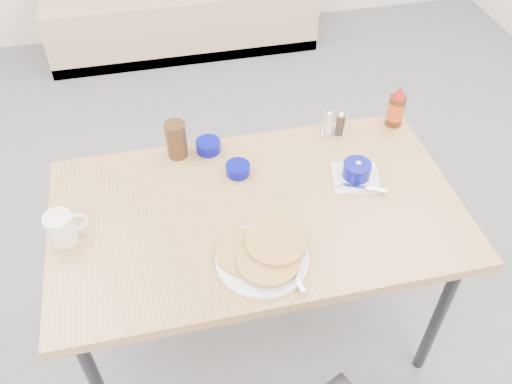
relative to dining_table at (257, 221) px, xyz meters
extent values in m
plane|color=slate|center=(0.00, -0.25, -0.70)|extent=(6.00, 6.00, 0.00)
cube|color=tan|center=(0.00, 2.47, -0.47)|extent=(1.90, 0.55, 0.45)
cube|color=#2D2D33|center=(0.00, 2.47, -0.66)|extent=(1.90, 0.55, 0.08)
cube|color=tan|center=(0.00, 0.00, 0.04)|extent=(1.40, 0.80, 0.04)
cylinder|color=#2D2D33|center=(0.62, -0.32, -0.34)|extent=(0.04, 0.04, 0.72)
cylinder|color=#2D2D33|center=(-0.62, 0.32, -0.34)|extent=(0.04, 0.04, 0.72)
cylinder|color=#2D2D33|center=(0.62, 0.32, -0.34)|extent=(0.04, 0.04, 0.72)
cylinder|color=white|center=(-0.03, -0.23, 0.07)|extent=(0.29, 0.29, 0.01)
cylinder|color=tan|center=(-0.08, -0.19, 0.08)|extent=(0.19, 0.19, 0.01)
cylinder|color=tan|center=(-0.02, -0.25, 0.10)|extent=(0.19, 0.19, 0.01)
cylinder|color=tan|center=(0.02, -0.19, 0.11)|extent=(0.19, 0.19, 0.01)
cube|color=silver|center=(0.04, -0.31, 0.08)|extent=(0.04, 0.13, 0.01)
cylinder|color=white|center=(-0.64, 0.00, 0.11)|extent=(0.09, 0.09, 0.10)
cylinder|color=black|center=(-0.64, 0.00, 0.16)|extent=(0.08, 0.08, 0.00)
torus|color=white|center=(-0.59, 0.02, 0.12)|extent=(0.08, 0.03, 0.08)
cube|color=white|center=(0.38, 0.07, 0.06)|extent=(0.20, 0.20, 0.00)
cylinder|color=white|center=(0.38, 0.07, 0.07)|extent=(0.16, 0.16, 0.01)
cylinder|color=#05097A|center=(0.38, 0.07, 0.10)|extent=(0.10, 0.10, 0.05)
cylinder|color=white|center=(0.38, 0.07, 0.12)|extent=(0.09, 0.09, 0.01)
cube|color=#F4DB60|center=(0.39, 0.08, 0.13)|extent=(0.02, 0.02, 0.01)
cube|color=silver|center=(0.38, 0.01, 0.08)|extent=(0.17, 0.09, 0.00)
cylinder|color=#05097A|center=(-0.11, 0.34, 0.08)|extent=(0.10, 0.10, 0.04)
cylinder|color=#05097A|center=(-0.03, 0.19, 0.08)|extent=(0.09, 0.09, 0.04)
cylinder|color=#3A2412|center=(-0.23, 0.34, 0.13)|extent=(0.09, 0.09, 0.15)
cube|color=silver|center=(0.39, 0.34, 0.06)|extent=(0.11, 0.08, 0.00)
cylinder|color=silver|center=(0.34, 0.33, 0.12)|extent=(0.01, 0.01, 0.11)
cylinder|color=silver|center=(0.42, 0.31, 0.12)|extent=(0.01, 0.01, 0.11)
cylinder|color=silver|center=(0.35, 0.37, 0.12)|extent=(0.01, 0.01, 0.11)
cylinder|color=silver|center=(0.43, 0.35, 0.12)|extent=(0.01, 0.01, 0.11)
cylinder|color=silver|center=(0.37, 0.35, 0.10)|extent=(0.03, 0.03, 0.08)
cylinder|color=#3F3326|center=(0.41, 0.33, 0.10)|extent=(0.03, 0.03, 0.08)
cylinder|color=#47230F|center=(0.64, 0.34, 0.13)|extent=(0.07, 0.07, 0.13)
cylinder|color=#CC5017|center=(0.64, 0.34, 0.13)|extent=(0.07, 0.07, 0.08)
cone|color=#B01113|center=(0.64, 0.34, 0.22)|extent=(0.05, 0.05, 0.05)
cube|color=#CA6A43|center=(-0.58, 0.09, 0.06)|extent=(0.05, 0.05, 0.00)
camera|label=1|loc=(-0.28, -1.24, 1.41)|focal=38.00mm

